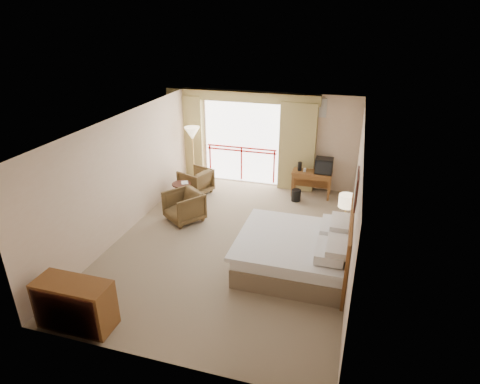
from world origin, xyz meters
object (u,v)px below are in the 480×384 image
(tv, at_px, (324,166))
(armchair_far, at_px, (196,193))
(bed, at_px, (296,252))
(dresser, at_px, (75,304))
(side_table, at_px, (182,189))
(table_lamp, at_px, (346,201))
(wastebasket, at_px, (296,195))
(desk, at_px, (312,176))
(armchair_near, at_px, (185,220))
(nightstand, at_px, (343,233))
(floor_lamp, at_px, (192,135))

(tv, distance_m, armchair_far, 3.62)
(bed, relative_size, dresser, 1.72)
(armchair_far, relative_size, side_table, 1.45)
(table_lamp, height_order, wastebasket, table_lamp)
(desk, bearing_deg, armchair_far, -165.04)
(armchair_near, bearing_deg, desk, 76.69)
(nightstand, xyz_separation_m, dresser, (-3.98, -3.72, 0.12))
(nightstand, height_order, tv, tv)
(armchair_far, xyz_separation_m, floor_lamp, (-0.30, 0.60, 1.48))
(side_table, bearing_deg, armchair_far, 78.78)
(armchair_far, height_order, dresser, dresser)
(desk, height_order, wastebasket, desk)
(armchair_near, bearing_deg, table_lamp, 35.03)
(wastebasket, xyz_separation_m, armchair_near, (-2.45, -1.88, -0.16))
(armchair_far, relative_size, armchair_near, 0.95)
(armchair_near, distance_m, floor_lamp, 2.73)
(dresser, bearing_deg, floor_lamp, 97.40)
(table_lamp, distance_m, armchair_near, 3.91)
(bed, height_order, armchair_near, bed)
(table_lamp, relative_size, armchair_near, 0.72)
(wastebasket, height_order, dresser, dresser)
(nightstand, height_order, dresser, dresser)
(table_lamp, relative_size, side_table, 1.09)
(bed, bearing_deg, floor_lamp, 136.02)
(armchair_near, distance_m, dresser, 3.86)
(desk, bearing_deg, armchair_near, -138.71)
(bed, xyz_separation_m, nightstand, (0.84, 1.14, -0.08))
(tv, bearing_deg, table_lamp, -79.53)
(nightstand, relative_size, floor_lamp, 0.34)
(table_lamp, distance_m, armchair_far, 4.55)
(armchair_far, xyz_separation_m, dresser, (0.13, -5.42, 0.41))
(bed, bearing_deg, armchair_far, 139.05)
(desk, xyz_separation_m, tv, (0.30, -0.05, 0.36))
(armchair_near, bearing_deg, nightstand, 34.28)
(wastebasket, xyz_separation_m, side_table, (-2.92, -0.95, 0.21))
(nightstand, relative_size, desk, 0.55)
(tv, bearing_deg, desk, 164.38)
(wastebasket, xyz_separation_m, dresser, (-2.66, -5.71, 0.25))
(bed, relative_size, floor_lamp, 1.23)
(wastebasket, bearing_deg, armchair_near, -142.48)
(desk, xyz_separation_m, side_table, (-3.26, -1.46, -0.18))
(table_lamp, distance_m, dresser, 5.52)
(armchair_near, bearing_deg, floor_lamp, 142.14)
(bed, relative_size, nightstand, 3.63)
(armchair_far, bearing_deg, table_lamp, 87.84)
(dresser, bearing_deg, armchair_near, 90.21)
(wastebasket, bearing_deg, floor_lamp, 174.08)
(floor_lamp, bearing_deg, dresser, -85.95)
(desk, relative_size, side_table, 1.99)
(dresser, bearing_deg, desk, 67.66)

